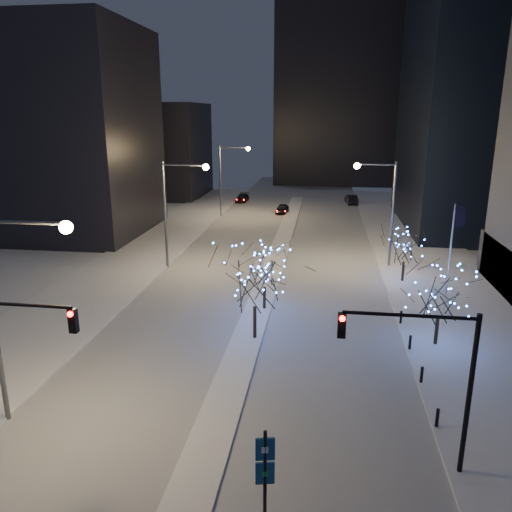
% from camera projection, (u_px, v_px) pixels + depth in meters
% --- Properties ---
extents(ground, '(160.00, 160.00, 0.00)m').
position_uv_depth(ground, '(201.00, 466.00, 20.72)').
color(ground, silver).
rests_on(ground, ground).
extents(road, '(20.00, 130.00, 0.02)m').
position_uv_depth(road, '(279.00, 249.00, 54.07)').
color(road, '#A8ACB6').
rests_on(road, ground).
extents(median, '(2.00, 80.00, 0.15)m').
position_uv_depth(median, '(275.00, 262.00, 49.28)').
color(median, silver).
rests_on(median, ground).
extents(east_sidewalk, '(10.00, 90.00, 0.15)m').
position_uv_depth(east_sidewalk, '(458.00, 306.00, 37.77)').
color(east_sidewalk, silver).
rests_on(east_sidewalk, ground).
extents(west_sidewalk, '(8.00, 90.00, 0.15)m').
position_uv_depth(west_sidewalk, '(96.00, 289.00, 41.60)').
color(west_sidewalk, silver).
rests_on(west_sidewalk, ground).
extents(filler_west_near, '(22.00, 18.00, 24.00)m').
position_uv_depth(filler_west_near, '(50.00, 133.00, 59.25)').
color(filler_west_near, black).
rests_on(filler_west_near, ground).
extents(filler_west_far, '(18.00, 16.00, 16.00)m').
position_uv_depth(filler_west_far, '(153.00, 150.00, 88.66)').
color(filler_west_far, black).
rests_on(filler_west_far, ground).
extents(horizon_block, '(24.00, 14.00, 42.00)m').
position_uv_depth(horizon_block, '(336.00, 79.00, 101.85)').
color(horizon_block, black).
rests_on(horizon_block, ground).
extents(street_lamp_w_near, '(4.40, 0.56, 10.00)m').
position_uv_depth(street_lamp_w_near, '(11.00, 293.00, 22.03)').
color(street_lamp_w_near, '#595E66').
rests_on(street_lamp_w_near, ground).
extents(street_lamp_w_mid, '(4.40, 0.56, 10.00)m').
position_uv_depth(street_lamp_w_mid, '(175.00, 200.00, 45.85)').
color(street_lamp_w_mid, '#595E66').
rests_on(street_lamp_w_mid, ground).
extents(street_lamp_w_far, '(4.40, 0.56, 10.00)m').
position_uv_depth(street_lamp_w_far, '(228.00, 171.00, 69.67)').
color(street_lamp_w_far, '#595E66').
rests_on(street_lamp_w_far, ground).
extents(street_lamp_east, '(3.90, 0.56, 10.00)m').
position_uv_depth(street_lamp_east, '(383.00, 200.00, 46.21)').
color(street_lamp_east, '#595E66').
rests_on(street_lamp_east, ground).
extents(traffic_signal_east, '(5.26, 0.43, 7.00)m').
position_uv_depth(traffic_signal_east, '(430.00, 366.00, 19.19)').
color(traffic_signal_east, black).
rests_on(traffic_signal_east, ground).
extents(flagpoles, '(1.35, 2.60, 8.00)m').
position_uv_depth(flagpoles, '(451.00, 256.00, 34.08)').
color(flagpoles, silver).
rests_on(flagpoles, east_sidewalk).
extents(bollards, '(0.16, 12.16, 0.90)m').
position_uv_depth(bollards, '(415.00, 357.00, 28.74)').
color(bollards, black).
rests_on(bollards, east_sidewalk).
extents(car_near, '(1.96, 4.09, 1.35)m').
position_uv_depth(car_near, '(282.00, 209.00, 73.68)').
color(car_near, black).
rests_on(car_near, ground).
extents(car_mid, '(2.14, 4.69, 1.49)m').
position_uv_depth(car_mid, '(351.00, 199.00, 81.55)').
color(car_mid, black).
rests_on(car_mid, ground).
extents(car_far, '(1.96, 4.51, 1.29)m').
position_uv_depth(car_far, '(242.00, 198.00, 83.34)').
color(car_far, black).
rests_on(car_far, ground).
extents(holiday_tree_median_near, '(5.29, 5.29, 6.48)m').
position_uv_depth(holiday_tree_median_near, '(255.00, 277.00, 31.26)').
color(holiday_tree_median_near, black).
rests_on(holiday_tree_median_near, median).
extents(holiday_tree_median_far, '(4.78, 4.78, 4.71)m').
position_uv_depth(holiday_tree_median_far, '(265.00, 269.00, 36.43)').
color(holiday_tree_median_far, black).
rests_on(holiday_tree_median_far, median).
extents(holiday_tree_plaza_near, '(4.42, 4.42, 5.22)m').
position_uv_depth(holiday_tree_plaza_near, '(440.00, 294.00, 30.60)').
color(holiday_tree_plaza_near, black).
rests_on(holiday_tree_plaza_near, east_sidewalk).
extents(holiday_tree_plaza_far, '(4.64, 4.64, 4.78)m').
position_uv_depth(holiday_tree_plaza_far, '(405.00, 246.00, 42.61)').
color(holiday_tree_plaza_far, black).
rests_on(holiday_tree_plaza_far, east_sidewalk).
extents(wayfinding_sign, '(0.67, 0.23, 3.79)m').
position_uv_depth(wayfinding_sign, '(265.00, 468.00, 17.22)').
color(wayfinding_sign, black).
rests_on(wayfinding_sign, ground).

